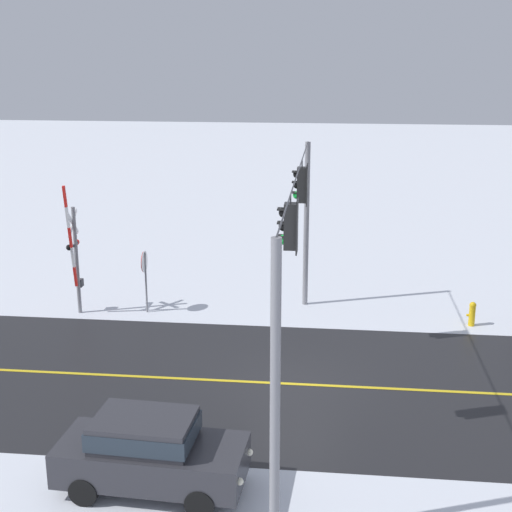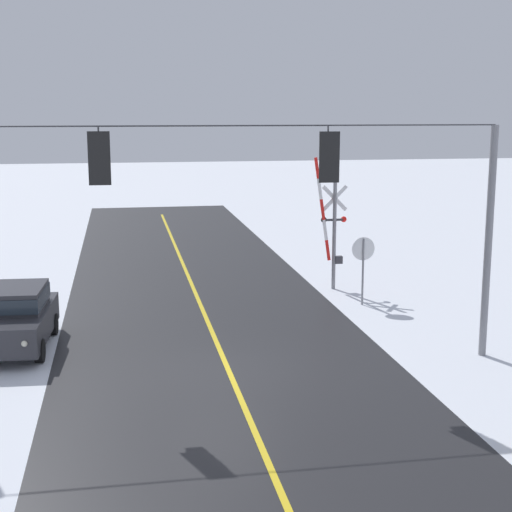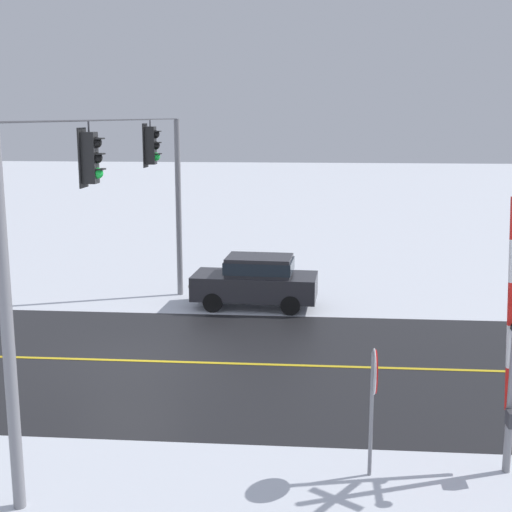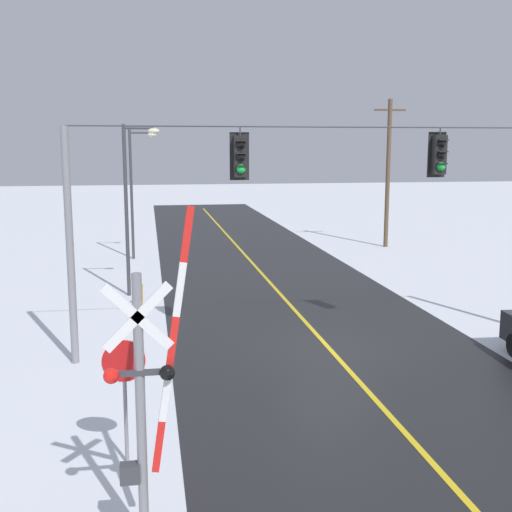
% 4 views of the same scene
% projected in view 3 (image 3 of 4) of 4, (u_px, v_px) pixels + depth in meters
% --- Properties ---
extents(ground_plane, '(160.00, 160.00, 0.00)m').
position_uv_depth(ground_plane, '(130.00, 361.00, 18.34)').
color(ground_plane, silver).
extents(signal_span, '(14.20, 0.47, 6.22)m').
position_uv_depth(signal_span, '(126.00, 205.00, 17.63)').
color(signal_span, gray).
rests_on(signal_span, ground).
extents(stop_sign, '(0.80, 0.09, 2.35)m').
position_uv_depth(stop_sign, '(374.00, 384.00, 12.18)').
color(stop_sign, gray).
rests_on(stop_sign, ground).
extents(parked_car_charcoal, '(2.01, 4.28, 1.74)m').
position_uv_depth(parked_car_charcoal, '(256.00, 279.00, 23.33)').
color(parked_car_charcoal, '#2D2D33').
rests_on(parked_car_charcoal, ground).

